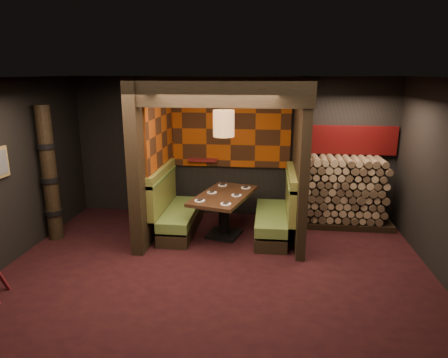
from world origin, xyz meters
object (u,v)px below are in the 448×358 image
booth_bench_left (175,211)px  booth_bench_right (277,215)px  dining_table (224,207)px  totem_column (50,175)px  pendant_lamp (224,123)px  firewood_stack (347,192)px

booth_bench_left → booth_bench_right: (1.89, 0.00, 0.00)m
dining_table → totem_column: size_ratio=0.70×
booth_bench_right → totem_column: bearing=-172.1°
booth_bench_right → totem_column: 4.10m
dining_table → totem_column: 3.12m
booth_bench_left → pendant_lamp: bearing=-9.1°
booth_bench_left → firewood_stack: firewood_stack is taller
booth_bench_left → totem_column: totem_column is taller
booth_bench_left → firewood_stack: (3.25, 0.70, 0.28)m
pendant_lamp → totem_column: size_ratio=0.42×
dining_table → totem_column: bearing=-171.5°
firewood_stack → dining_table: bearing=-160.9°
pendant_lamp → firewood_stack: (2.31, 0.85, -1.40)m
firewood_stack → booth_bench_left: bearing=-167.8°
booth_bench_right → booth_bench_left: bearing=180.0°
totem_column → firewood_stack: bearing=13.2°
booth_bench_right → firewood_stack: firewood_stack is taller
pendant_lamp → firewood_stack: pendant_lamp is taller
dining_table → totem_column: totem_column is taller
firewood_stack → pendant_lamp: bearing=-159.8°
booth_bench_right → pendant_lamp: pendant_lamp is taller
pendant_lamp → totem_column: 3.18m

